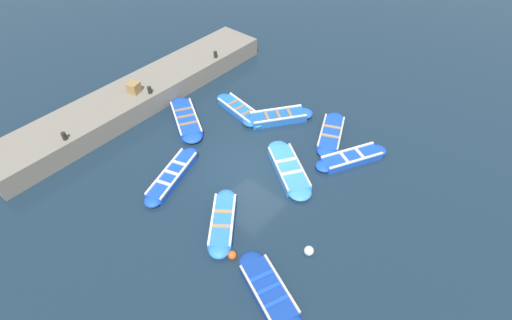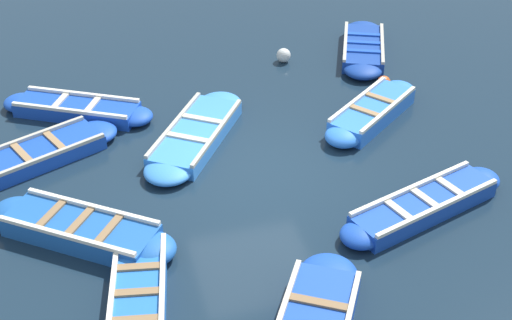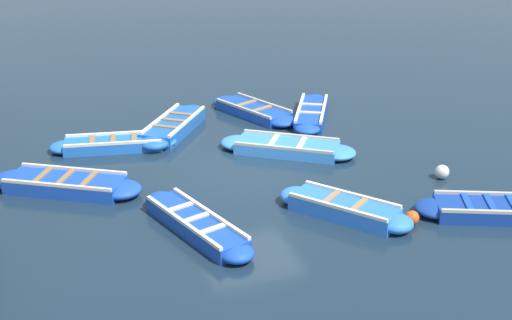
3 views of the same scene
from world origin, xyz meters
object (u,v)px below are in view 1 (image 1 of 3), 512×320
at_px(boat_far_corner, 173,176).
at_px(bollard_mid_south, 215,54).
at_px(boat_outer_left, 351,158).
at_px(buoy_yellow_far, 309,251).
at_px(boat_inner_gap, 240,110).
at_px(buoy_orange_near, 232,255).
at_px(boat_mid_row, 278,117).
at_px(boat_broadside, 223,222).
at_px(bollard_mid_north, 150,90).
at_px(boat_outer_right, 186,119).
at_px(wooden_crate, 134,88).
at_px(boat_near_quay, 331,134).
at_px(boat_bow_out, 269,291).
at_px(boat_alongside, 289,169).
at_px(bollard_north, 64,136).

height_order(boat_far_corner, bollard_mid_south, bollard_mid_south).
bearing_deg(boat_outer_left, buoy_yellow_far, -75.78).
distance_m(boat_inner_gap, buoy_yellow_far, 8.66).
relative_size(buoy_orange_near, buoy_yellow_far, 0.88).
xyz_separation_m(boat_mid_row, boat_far_corner, (-0.91, -5.94, -0.02)).
relative_size(boat_broadside, boat_outer_left, 0.88).
bearing_deg(bollard_mid_north, buoy_orange_near, -23.05).
xyz_separation_m(boat_outer_left, buoy_orange_near, (-0.63, -6.95, 0.00)).
bearing_deg(boat_inner_gap, bollard_mid_north, -142.89).
bearing_deg(boat_broadside, boat_outer_right, 149.39).
xyz_separation_m(boat_broadside, boat_outer_left, (1.86, 6.14, -0.03)).
height_order(boat_far_corner, boat_outer_left, boat_far_corner).
xyz_separation_m(boat_mid_row, wooden_crate, (-5.96, -3.80, 1.07)).
distance_m(boat_near_quay, boat_outer_left, 1.77).
height_order(boat_near_quay, boat_broadside, boat_broadside).
bearing_deg(boat_near_quay, boat_mid_row, -166.66).
bearing_deg(boat_far_corner, bollard_mid_south, 121.78).
height_order(boat_inner_gap, bollard_mid_north, bollard_mid_north).
bearing_deg(boat_outer_left, boat_bow_out, -80.73).
relative_size(boat_inner_gap, bollard_mid_south, 9.98).
xyz_separation_m(boat_far_corner, buoy_orange_near, (4.48, -1.21, -0.01)).
distance_m(boat_inner_gap, buoy_orange_near, 8.41).
relative_size(boat_inner_gap, buoy_yellow_far, 9.90).
distance_m(boat_far_corner, boat_inner_gap, 5.30).
bearing_deg(boat_outer_right, boat_alongside, 4.78).
bearing_deg(boat_alongside, boat_broadside, -92.48).
relative_size(bollard_mid_south, buoy_yellow_far, 0.99).
bearing_deg(boat_mid_row, boat_near_quay, 13.34).
xyz_separation_m(boat_mid_row, boat_outer_left, (4.21, -0.20, -0.03)).
xyz_separation_m(boat_far_corner, boat_alongside, (3.42, 3.45, -0.02)).
height_order(bollard_mid_north, buoy_orange_near, bollard_mid_north).
xyz_separation_m(boat_outer_left, boat_outer_right, (-7.53, -2.78, 0.02)).
height_order(boat_outer_right, bollard_mid_south, bollard_mid_south).
relative_size(boat_near_quay, boat_inner_gap, 0.98).
bearing_deg(bollard_north, boat_bow_out, 2.84).
xyz_separation_m(boat_outer_right, bollard_north, (-2.01, -4.93, 1.00)).
distance_m(boat_alongside, boat_outer_right, 5.86).
relative_size(boat_inner_gap, wooden_crate, 6.74).
bearing_deg(boat_alongside, bollard_mid_south, 154.84).
height_order(boat_far_corner, boat_alongside, boat_far_corner).
distance_m(boat_far_corner, boat_bow_out, 6.45).
relative_size(boat_far_corner, bollard_north, 10.52).
relative_size(boat_outer_left, buoy_orange_near, 10.94).
height_order(boat_broadside, bollard_mid_south, bollard_mid_south).
bearing_deg(boat_mid_row, boat_far_corner, -98.68).
distance_m(boat_mid_row, bollard_north, 9.59).
relative_size(boat_mid_row, bollard_north, 9.55).
height_order(boat_broadside, bollard_north, bollard_north).
distance_m(bollard_mid_south, buoy_yellow_far, 12.67).
relative_size(boat_mid_row, boat_far_corner, 0.91).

